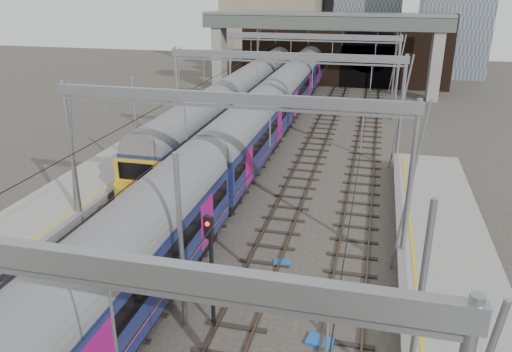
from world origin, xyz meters
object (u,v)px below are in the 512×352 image
(signal_near_centre, at_px, (211,258))
(train_main, at_px, (271,108))
(train_second, at_px, (247,90))
(signal_near_left, at_px, (16,336))

(signal_near_centre, bearing_deg, train_main, 116.13)
(signal_near_centre, bearing_deg, train_second, 121.46)
(signal_near_left, distance_m, signal_near_centre, 6.73)
(signal_near_left, height_order, signal_near_centre, signal_near_centre)
(signal_near_left, bearing_deg, train_second, 93.25)
(train_main, bearing_deg, train_second, 118.65)
(train_second, distance_m, signal_near_left, 37.83)
(train_second, relative_size, signal_near_left, 10.22)
(signal_near_left, bearing_deg, train_main, 86.85)
(signal_near_left, bearing_deg, signal_near_centre, 52.09)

